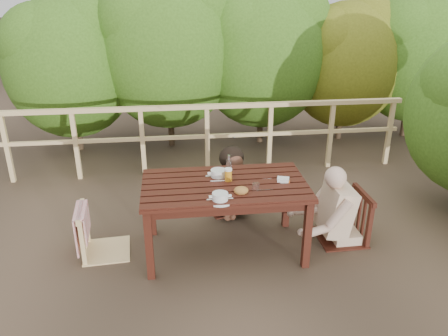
{
  "coord_description": "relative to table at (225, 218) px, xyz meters",
  "views": [
    {
      "loc": [
        -0.48,
        -3.9,
        2.62
      ],
      "look_at": [
        0.0,
        0.05,
        0.9
      ],
      "focal_mm": 35.7,
      "sensor_mm": 36.0,
      "label": 1
    }
  ],
  "objects": [
    {
      "name": "beer_glass",
      "position": [
        0.04,
        0.06,
        0.44
      ],
      "size": [
        0.08,
        0.08,
        0.15
      ],
      "primitive_type": "cylinder",
      "color": "orange",
      "rests_on": "table"
    },
    {
      "name": "bottle",
      "position": [
        0.06,
        0.16,
        0.49
      ],
      "size": [
        0.06,
        0.06,
        0.24
      ],
      "primitive_type": "cylinder",
      "color": "white",
      "rests_on": "table"
    },
    {
      "name": "ground",
      "position": [
        0.0,
        0.0,
        -0.37
      ],
      "size": [
        60.0,
        60.0,
        0.0
      ],
      "primitive_type": "plane",
      "color": "brown",
      "rests_on": "ground"
    },
    {
      "name": "chair_far",
      "position": [
        0.12,
        0.87,
        0.06
      ],
      "size": [
        0.54,
        0.54,
        0.86
      ],
      "primitive_type": "cube",
      "rotation": [
        0.0,
        0.0,
        0.3
      ],
      "color": "black",
      "rests_on": "ground"
    },
    {
      "name": "soup_near",
      "position": [
        -0.08,
        -0.34,
        0.41
      ],
      "size": [
        0.25,
        0.25,
        0.08
      ],
      "primitive_type": "cylinder",
      "color": "white",
      "rests_on": "table"
    },
    {
      "name": "woman",
      "position": [
        0.12,
        0.89,
        0.28
      ],
      "size": [
        0.7,
        0.78,
        1.31
      ],
      "primitive_type": null,
      "rotation": [
        0.0,
        0.0,
        3.44
      ],
      "color": "black",
      "rests_on": "ground"
    },
    {
      "name": "butter_tub",
      "position": [
        0.58,
        -0.02,
        0.4
      ],
      "size": [
        0.14,
        0.12,
        0.05
      ],
      "primitive_type": "cube",
      "rotation": [
        0.0,
        0.0,
        -0.31
      ],
      "color": "white",
      "rests_on": "table"
    },
    {
      "name": "table",
      "position": [
        0.0,
        0.0,
        0.0
      ],
      "size": [
        1.61,
        0.91,
        0.74
      ],
      "primitive_type": "cube",
      "color": "black",
      "rests_on": "ground"
    },
    {
      "name": "bread_roll",
      "position": [
        0.13,
        -0.23,
        0.41
      ],
      "size": [
        0.14,
        0.11,
        0.08
      ],
      "primitive_type": "ellipsoid",
      "color": "#966028",
      "rests_on": "table"
    },
    {
      "name": "chair_left",
      "position": [
        -1.21,
        0.11,
        0.11
      ],
      "size": [
        0.52,
        0.52,
        0.97
      ],
      "primitive_type": "cube",
      "rotation": [
        0.0,
        0.0,
        1.65
      ],
      "color": "#DCB87A",
      "rests_on": "ground"
    },
    {
      "name": "chair_right",
      "position": [
        1.27,
        0.06,
        0.13
      ],
      "size": [
        0.51,
        0.51,
        1.01
      ],
      "primitive_type": "cube",
      "rotation": [
        0.0,
        0.0,
        -1.55
      ],
      "color": "black",
      "rests_on": "ground"
    },
    {
      "name": "tumbler",
      "position": [
        0.27,
        -0.18,
        0.41
      ],
      "size": [
        0.07,
        0.07,
        0.08
      ],
      "primitive_type": "cylinder",
      "color": "silver",
      "rests_on": "table"
    },
    {
      "name": "diner_right",
      "position": [
        1.3,
        0.06,
        0.32
      ],
      "size": [
        0.7,
        0.58,
        1.39
      ],
      "primitive_type": null,
      "rotation": [
        0.0,
        0.0,
        1.59
      ],
      "color": "beige",
      "rests_on": "ground"
    },
    {
      "name": "railing",
      "position": [
        0.0,
        2.0,
        0.13
      ],
      "size": [
        5.6,
        0.1,
        1.01
      ],
      "primitive_type": "cube",
      "color": "#DCB87A",
      "rests_on": "ground"
    },
    {
      "name": "hedge_row",
      "position": [
        0.4,
        3.2,
        1.53
      ],
      "size": [
        6.6,
        1.6,
        3.8
      ],
      "primitive_type": null,
      "color": "#345917",
      "rests_on": "ground"
    },
    {
      "name": "soup_far",
      "position": [
        -0.04,
        0.17,
        0.42
      ],
      "size": [
        0.26,
        0.26,
        0.09
      ],
      "primitive_type": "cylinder",
      "color": "silver",
      "rests_on": "table"
    }
  ]
}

